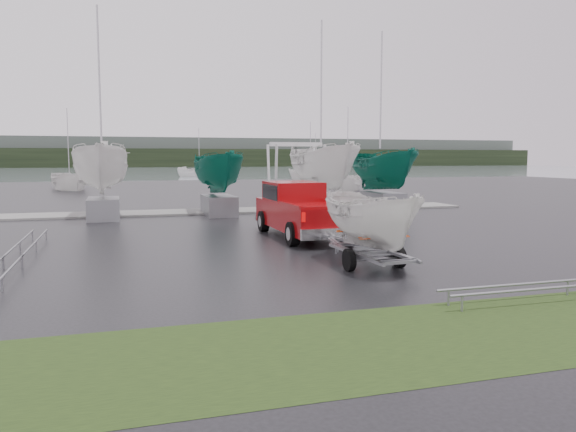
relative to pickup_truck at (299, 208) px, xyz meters
The scene contains 21 objects.
ground_plane 2.64m from the pickup_truck, 117.27° to the right, with size 120.00×120.00×0.00m, color black.
lake 97.90m from the pickup_truck, 90.64° to the left, with size 300.00×300.00×0.00m, color gray.
grass_verge 13.21m from the pickup_truck, 94.74° to the right, with size 40.00×40.00×0.00m, color black.
dock 11.00m from the pickup_truck, 95.71° to the left, with size 30.00×3.00×0.12m, color gray.
treeline 167.90m from the pickup_truck, 90.37° to the left, with size 300.00×8.00×6.00m, color black.
far_hill 175.93m from the pickup_truck, 90.35° to the left, with size 300.00×6.00×10.00m, color #4C5651.
pickup_truck is the anchor object (origin of this frame).
trailer_hitched 6.93m from the pickup_truck, 89.89° to the right, with size 1.78×3.60×4.25m.
trailer_parked 7.27m from the pickup_truck, 90.73° to the right, with size 1.82×3.63×5.21m.
boat_hoist 11.50m from the pickup_truck, 72.85° to the left, with size 3.30×2.18×4.12m.
keelboat_0 12.29m from the pickup_truck, 131.35° to the left, with size 2.79×3.20×10.97m.
keelboat_1 9.63m from the pickup_truck, 100.75° to the left, with size 2.40×3.20×7.48m.
keelboat_2 10.51m from the pickup_truck, 63.58° to the left, with size 2.88×3.20×11.07m.
keelboat_3 12.80m from the pickup_truck, 47.59° to the left, with size 2.58×3.20×10.76m.
mast_rack_0 10.18m from the pickup_truck, behind, with size 0.56×6.50×0.06m.
mast_rack_2 12.00m from the pickup_truck, 75.92° to the right, with size 7.00×0.56×0.06m.
moored_boat_1 39.56m from the pickup_truck, 107.05° to the left, with size 3.61×3.66×11.83m.
moored_boat_2 31.68m from the pickup_truck, 63.43° to the left, with size 3.55×3.57×11.37m.
moored_boat_3 54.19m from the pickup_truck, 70.26° to the left, with size 3.62×3.62×11.35m.
moored_boat_5 72.52m from the pickup_truck, 85.15° to the left, with size 3.63×3.58×11.73m.
moored_boat_6 89.33m from the pickup_truck, 69.80° to the left, with size 2.83×2.78×11.04m.
Camera 1 is at (-6.04, -19.66, 3.22)m, focal length 35.00 mm.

